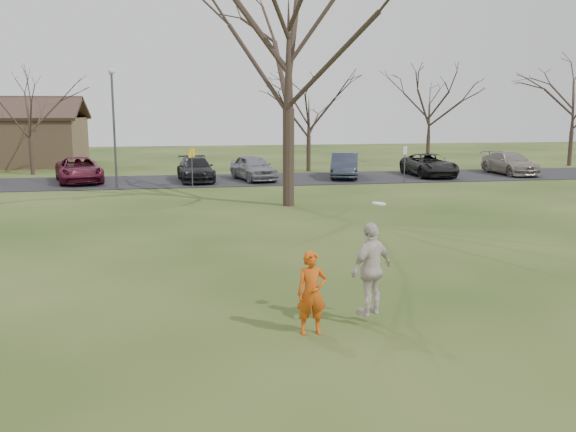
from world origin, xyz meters
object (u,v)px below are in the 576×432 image
Objects in this scene: lamp_post at (113,113)px; big_tree at (289,41)px; car_5 at (345,165)px; car_4 at (253,167)px; catching_play at (371,269)px; car_2 at (79,170)px; car_3 at (196,169)px; player_defender at (312,293)px; car_6 at (429,165)px; car_7 at (510,163)px.

big_tree is at bearing -43.15° from lamp_post.
car_4 is at bearing -160.86° from car_5.
lamp_post reaches higher than catching_play.
car_2 reaches higher than car_3.
player_defender is 28.28m from car_6.
player_defender is 0.35× the size of car_5.
car_7 is 2.17× the size of catching_play.
big_tree reaches higher than player_defender.
lamp_post is (-7.62, -2.09, 3.19)m from car_4.
car_4 is (3.37, -0.16, 0.06)m from car_3.
big_tree is (-10.68, -9.78, 6.27)m from car_6.
player_defender reaches higher than car_7.
player_defender is 25.12m from car_3.
car_2 is (-7.99, 25.57, -0.05)m from player_defender.
car_7 is 0.34× the size of big_tree.
big_tree is at bearing -137.08° from car_6.
car_4 is 24.62m from catching_play.
big_tree is (10.32, -10.23, 6.25)m from car_2.
car_5 is 10.99m from car_7.
big_tree reaches higher than lamp_post.
car_2 is 26.56m from car_7.
car_2 reaches higher than car_7.
car_2 is 0.81× the size of lamp_post.
player_defender is at bearing -76.04° from lamp_post.
catching_play is at bearing -88.03° from car_3.
big_tree reaches higher than car_3.
car_4 is 16.63m from car_7.
car_5 is at bearing 72.94° from player_defender.
lamp_post is (-5.67, 22.83, 3.17)m from player_defender.
car_6 is 27.45m from catching_play.
lamp_post is at bearing -178.52° from car_4.
car_7 is at bearing -3.64° from car_3.
catching_play is at bearing -105.45° from car_4.
big_tree is at bearing -150.11° from car_7.
catching_play reaches higher than car_2.
player_defender is 16.70m from big_tree.
player_defender is 0.32× the size of car_6.
car_6 is 2.25× the size of catching_play.
car_2 is at bearing 171.58° from car_3.
car_4 reaches higher than car_3.
car_6 is (21.00, -0.45, -0.01)m from car_2.
catching_play reaches higher than car_3.
catching_play reaches higher than car_4.
lamp_post is (-13.26, -2.35, 3.18)m from car_5.
car_4 is (9.94, -0.65, 0.03)m from car_2.
car_3 is 9.01m from car_5.
car_4 is 0.87× the size of car_6.
lamp_post is (-6.93, 22.52, 2.85)m from catching_play.
car_6 is at bearing 15.69° from car_5.
big_tree reaches higher than car_6.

